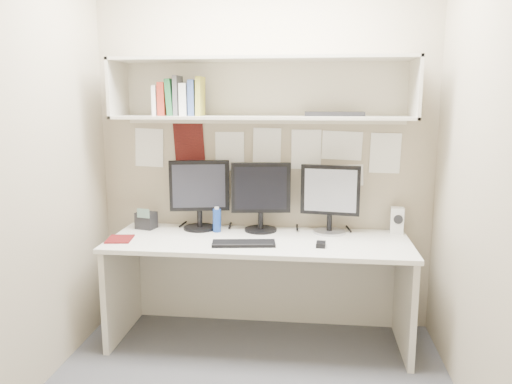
# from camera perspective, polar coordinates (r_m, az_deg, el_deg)

# --- Properties ---
(wall_back) EXTENTS (2.40, 0.02, 2.60)m
(wall_back) POSITION_cam_1_polar(r_m,az_deg,el_deg) (3.59, 0.95, 4.95)
(wall_back) COLOR tan
(wall_back) RESTS_ON ground
(wall_front) EXTENTS (2.40, 0.02, 2.60)m
(wall_front) POSITION_cam_1_polar(r_m,az_deg,el_deg) (1.63, -5.97, -1.74)
(wall_front) COLOR tan
(wall_front) RESTS_ON ground
(wall_left) EXTENTS (0.02, 2.00, 2.60)m
(wall_left) POSITION_cam_1_polar(r_m,az_deg,el_deg) (3.01, -24.53, 2.95)
(wall_left) COLOR tan
(wall_left) RESTS_ON ground
(wall_right) EXTENTS (0.02, 2.00, 2.60)m
(wall_right) POSITION_cam_1_polar(r_m,az_deg,el_deg) (2.72, 24.78, 2.22)
(wall_right) COLOR tan
(wall_right) RESTS_ON ground
(desk) EXTENTS (2.00, 0.70, 0.73)m
(desk) POSITION_cam_1_polar(r_m,az_deg,el_deg) (3.47, 0.32, -11.16)
(desk) COLOR silver
(desk) RESTS_ON floor
(overhead_hutch) EXTENTS (2.00, 0.38, 0.40)m
(overhead_hutch) POSITION_cam_1_polar(r_m,az_deg,el_deg) (3.43, 0.74, 11.72)
(overhead_hutch) COLOR beige
(overhead_hutch) RESTS_ON wall_back
(pinned_papers) EXTENTS (1.92, 0.01, 0.48)m
(pinned_papers) POSITION_cam_1_polar(r_m,az_deg,el_deg) (3.59, 0.94, 4.15)
(pinned_papers) COLOR white
(pinned_papers) RESTS_ON wall_back
(monitor_left) EXTENTS (0.42, 0.23, 0.50)m
(monitor_left) POSITION_cam_1_polar(r_m,az_deg,el_deg) (3.58, -6.48, -0.03)
(monitor_left) COLOR black
(monitor_left) RESTS_ON desk
(monitor_center) EXTENTS (0.42, 0.23, 0.49)m
(monitor_center) POSITION_cam_1_polar(r_m,az_deg,el_deg) (3.50, 0.56, -0.25)
(monitor_center) COLOR black
(monitor_center) RESTS_ON desk
(monitor_right) EXTENTS (0.41, 0.22, 0.47)m
(monitor_right) POSITION_cam_1_polar(r_m,az_deg,el_deg) (3.49, 8.46, -0.50)
(monitor_right) COLOR #A5A5AA
(monitor_right) RESTS_ON desk
(keyboard) EXTENTS (0.42, 0.20, 0.02)m
(keyboard) POSITION_cam_1_polar(r_m,az_deg,el_deg) (3.21, -1.41, -5.90)
(keyboard) COLOR black
(keyboard) RESTS_ON desk
(mouse) EXTENTS (0.06, 0.10, 0.03)m
(mouse) POSITION_cam_1_polar(r_m,az_deg,el_deg) (3.20, 7.43, -5.96)
(mouse) COLOR black
(mouse) RESTS_ON desk
(speaker) EXTENTS (0.10, 0.10, 0.18)m
(speaker) POSITION_cam_1_polar(r_m,az_deg,el_deg) (3.61, 15.82, -3.14)
(speaker) COLOR silver
(speaker) RESTS_ON desk
(blue_bottle) EXTENTS (0.06, 0.06, 0.18)m
(blue_bottle) POSITION_cam_1_polar(r_m,az_deg,el_deg) (3.52, -4.49, -3.21)
(blue_bottle) COLOR navy
(blue_bottle) RESTS_ON desk
(maroon_notebook) EXTENTS (0.18, 0.21, 0.01)m
(maroon_notebook) POSITION_cam_1_polar(r_m,az_deg,el_deg) (3.45, -15.31, -5.21)
(maroon_notebook) COLOR #580F10
(maroon_notebook) RESTS_ON desk
(desk_phone) EXTENTS (0.15, 0.14, 0.16)m
(desk_phone) POSITION_cam_1_polar(r_m,az_deg,el_deg) (3.69, -12.44, -3.16)
(desk_phone) COLOR black
(desk_phone) RESTS_ON desk
(book_stack) EXTENTS (0.33, 0.16, 0.27)m
(book_stack) POSITION_cam_1_polar(r_m,az_deg,el_deg) (3.47, -8.74, 10.56)
(book_stack) COLOR white
(book_stack) RESTS_ON overhead_hutch
(hutch_tray) EXTENTS (0.39, 0.16, 0.03)m
(hutch_tray) POSITION_cam_1_polar(r_m,az_deg,el_deg) (3.40, 8.93, 8.81)
(hutch_tray) COLOR black
(hutch_tray) RESTS_ON overhead_hutch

